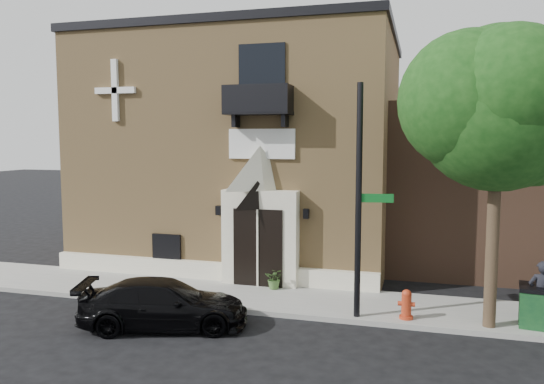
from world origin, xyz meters
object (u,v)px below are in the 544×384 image
Objects in this scene: street_sign at (359,201)px; pedestrian_near at (541,294)px; black_sedan at (164,304)px; fire_hydrant at (406,304)px.

street_sign reaches higher than pedestrian_near.
fire_hydrant is (6.27, 2.04, -0.10)m from black_sedan.
fire_hydrant is at bearing -2.01° from street_sign.
black_sedan is 9.97m from pedestrian_near.
street_sign reaches higher than black_sedan.
black_sedan is 0.70× the size of street_sign.
pedestrian_near is (4.71, 0.48, -2.35)m from street_sign.
black_sedan reaches higher than fire_hydrant.
street_sign is 5.29m from pedestrian_near.
street_sign is 3.66× the size of pedestrian_near.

